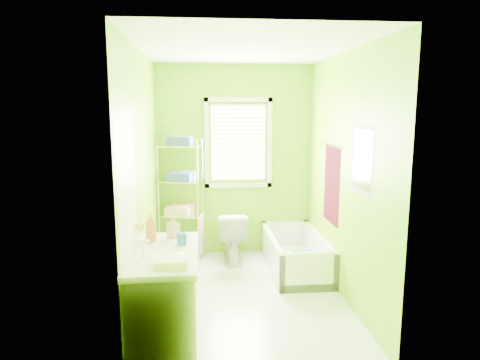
{
  "coord_description": "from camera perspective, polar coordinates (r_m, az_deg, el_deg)",
  "views": [
    {
      "loc": [
        -0.46,
        -4.36,
        2.03
      ],
      "look_at": [
        -0.03,
        0.25,
        1.24
      ],
      "focal_mm": 32.0,
      "sensor_mm": 36.0,
      "label": 1
    }
  ],
  "objects": [
    {
      "name": "ground",
      "position": [
        4.83,
        0.7,
        -15.15
      ],
      "size": [
        2.9,
        2.9,
        0.0
      ],
      "primitive_type": "plane",
      "color": "silver",
      "rests_on": "ground"
    },
    {
      "name": "window",
      "position": [
        5.83,
        -0.23,
        5.58
      ],
      "size": [
        0.92,
        0.05,
        1.22
      ],
      "color": "white",
      "rests_on": "ground"
    },
    {
      "name": "wire_shelf_unit",
      "position": [
        5.73,
        -7.71,
        -0.67
      ],
      "size": [
        0.61,
        0.5,
        1.65
      ],
      "color": "silver",
      "rests_on": "ground"
    },
    {
      "name": "door",
      "position": [
        3.57,
        -14.49,
        -7.41
      ],
      "size": [
        0.09,
        0.8,
        2.0
      ],
      "color": "white",
      "rests_on": "ground"
    },
    {
      "name": "toilet",
      "position": [
        5.73,
        -1.1,
        -7.48
      ],
      "size": [
        0.38,
        0.67,
        0.68
      ],
      "primitive_type": "imported",
      "rotation": [
        0.0,
        0.0,
        3.14
      ],
      "color": "white",
      "rests_on": "ground"
    },
    {
      "name": "vanity",
      "position": [
        3.85,
        -9.92,
        -14.81
      ],
      "size": [
        0.57,
        1.1,
        1.09
      ],
      "color": "silver",
      "rests_on": "ground"
    },
    {
      "name": "right_wall_decor",
      "position": [
        4.65,
        13.56,
        0.62
      ],
      "size": [
        0.04,
        1.48,
        1.17
      ],
      "color": "#410714",
      "rests_on": "ground"
    },
    {
      "name": "room_envelope",
      "position": [
        4.41,
        0.74,
        3.39
      ],
      "size": [
        2.14,
        2.94,
        2.62
      ],
      "color": "#74B008",
      "rests_on": "ground"
    },
    {
      "name": "bathtub",
      "position": [
        5.52,
        7.45,
        -10.35
      ],
      "size": [
        0.67,
        1.45,
        0.47
      ],
      "color": "white",
      "rests_on": "ground"
    }
  ]
}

